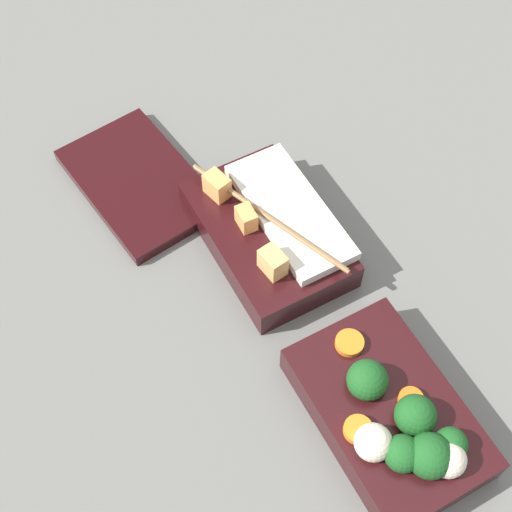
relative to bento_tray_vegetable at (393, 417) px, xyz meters
The scene contains 4 objects.
ground_plane 0.14m from the bento_tray_vegetable, ahead, with size 3.00×3.00×0.00m, color slate.
bento_tray_vegetable is the anchor object (origin of this frame).
bento_tray_rice 0.24m from the bento_tray_vegetable, ahead, with size 0.20×0.12×0.06m.
bento_lid 0.39m from the bento_tray_vegetable, 13.48° to the left, with size 0.19×0.12×0.01m, color black.
Camera 1 is at (-0.27, 0.22, 0.66)m, focal length 50.00 mm.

